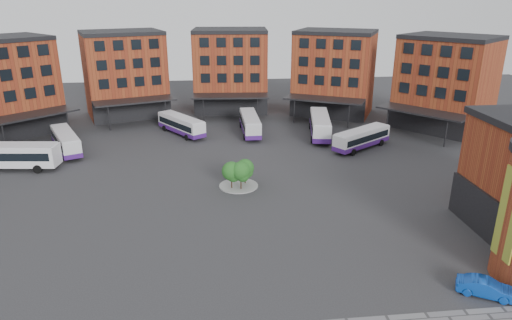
{
  "coord_description": "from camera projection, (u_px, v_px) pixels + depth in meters",
  "views": [
    {
      "loc": [
        -1.11,
        -35.26,
        20.48
      ],
      "look_at": [
        3.71,
        9.49,
        4.0
      ],
      "focal_mm": 32.0,
      "sensor_mm": 36.0,
      "label": 1
    }
  ],
  "objects": [
    {
      "name": "bus_e",
      "position": [
        320.0,
        125.0,
        69.07
      ],
      "size": [
        4.67,
        11.74,
        3.23
      ],
      "rotation": [
        0.0,
        0.0,
        -0.18
      ],
      "color": "white",
      "rests_on": "ground"
    },
    {
      "name": "tree_island",
      "position": [
        239.0,
        172.0,
        50.49
      ],
      "size": [
        4.4,
        4.4,
        3.28
      ],
      "color": "gray",
      "rests_on": "ground"
    },
    {
      "name": "ground",
      "position": [
        226.0,
        241.0,
        40.08
      ],
      "size": [
        160.0,
        160.0,
        0.0
      ],
      "primitive_type": "plane",
      "color": "#28282B",
      "rests_on": "ground"
    },
    {
      "name": "bus_c",
      "position": [
        181.0,
        125.0,
        69.97
      ],
      "size": [
        7.62,
        9.6,
        2.83
      ],
      "rotation": [
        0.0,
        0.0,
        0.6
      ],
      "color": "silver",
      "rests_on": "ground"
    },
    {
      "name": "bus_b",
      "position": [
        66.0,
        141.0,
        62.14
      ],
      "size": [
        6.38,
        10.15,
        2.85
      ],
      "rotation": [
        0.0,
        0.0,
        0.44
      ],
      "color": "silver",
      "rests_on": "ground"
    },
    {
      "name": "bus_d",
      "position": [
        250.0,
        123.0,
        70.38
      ],
      "size": [
        2.71,
        10.43,
        2.93
      ],
      "rotation": [
        0.0,
        0.0,
        0.01
      ],
      "color": "silver",
      "rests_on": "ground"
    },
    {
      "name": "bus_a",
      "position": [
        10.0,
        155.0,
        55.77
      ],
      "size": [
        11.65,
        3.82,
        3.23
      ],
      "rotation": [
        0.0,
        0.0,
        1.46
      ],
      "color": "white",
      "rests_on": "ground"
    },
    {
      "name": "main_building",
      "position": [
        184.0,
        82.0,
        72.82
      ],
      "size": [
        94.14,
        42.48,
        14.6
      ],
      "color": "brown",
      "rests_on": "ground"
    },
    {
      "name": "blue_car",
      "position": [
        486.0,
        288.0,
        32.64
      ],
      "size": [
        4.15,
        3.15,
        1.31
      ],
      "primitive_type": "imported",
      "rotation": [
        0.0,
        0.0,
        1.06
      ],
      "color": "#0C3EA7",
      "rests_on": "ground"
    },
    {
      "name": "bus_f",
      "position": [
        362.0,
        138.0,
        63.51
      ],
      "size": [
        9.51,
        7.52,
        2.8
      ],
      "rotation": [
        0.0,
        0.0,
        -0.97
      ],
      "color": "silver",
      "rests_on": "ground"
    }
  ]
}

